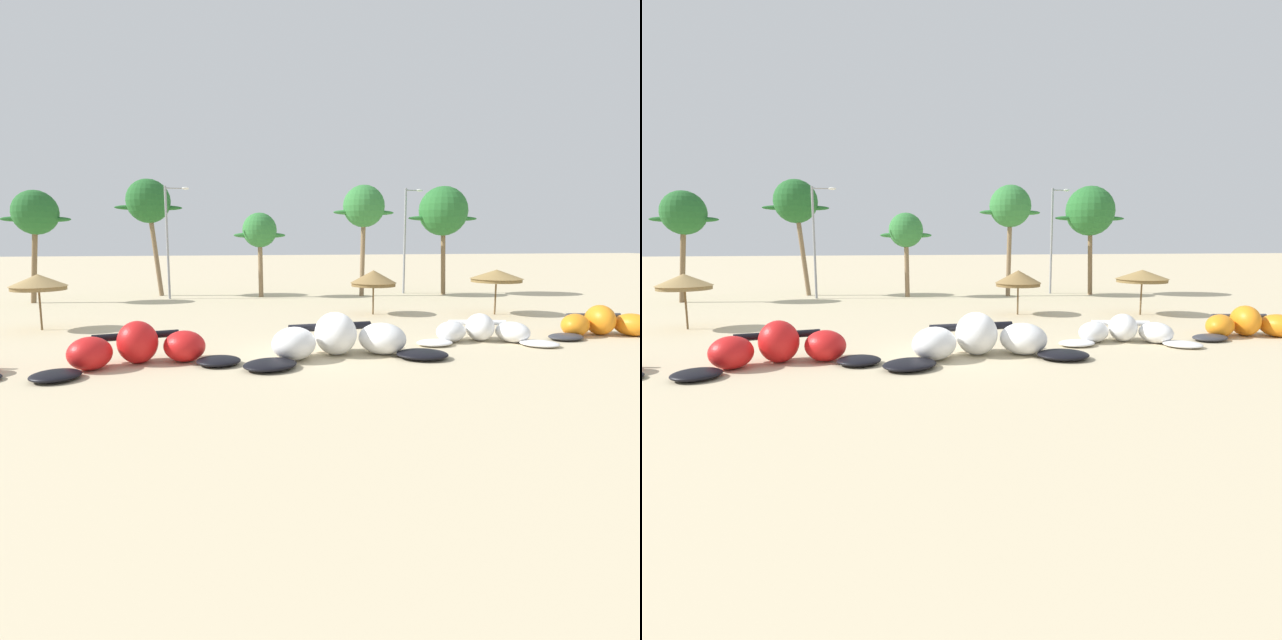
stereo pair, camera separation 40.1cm
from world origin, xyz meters
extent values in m
plane|color=beige|center=(0.00, 0.00, 0.00)|extent=(260.00, 260.00, 0.00)
ellipsoid|color=black|center=(-8.86, -2.42, 0.16)|extent=(2.12, 2.08, 0.31)
ellipsoid|color=red|center=(-8.07, -1.16, 0.58)|extent=(1.98, 2.05, 1.15)
ellipsoid|color=red|center=(-6.57, -0.45, 0.78)|extent=(1.75, 1.85, 1.55)
ellipsoid|color=red|center=(-4.91, -0.52, 0.58)|extent=(2.16, 2.16, 1.15)
ellipsoid|color=black|center=(-3.69, -1.37, 0.16)|extent=(1.79, 1.68, 0.31)
cylinder|color=black|center=(-6.68, 0.10, 0.92)|extent=(3.08, 0.89, 0.28)
cube|color=black|center=(-6.54, -0.60, 0.78)|extent=(1.21, 0.79, 0.04)
ellipsoid|color=black|center=(-1.94, -2.36, 0.17)|extent=(2.47, 2.30, 0.33)
ellipsoid|color=white|center=(-0.90, -1.07, 0.62)|extent=(2.39, 2.52, 1.24)
ellipsoid|color=white|center=(0.85, -0.47, 0.84)|extent=(1.79, 2.10, 1.67)
ellipsoid|color=white|center=(2.67, -0.76, 0.62)|extent=(2.51, 2.55, 1.24)
ellipsoid|color=black|center=(3.91, -1.85, 0.17)|extent=(2.32, 2.08, 0.33)
cylinder|color=black|center=(0.79, 0.22, 0.99)|extent=(3.45, 0.61, 0.31)
cube|color=black|center=(0.86, -0.66, 0.84)|extent=(1.31, 0.81, 0.04)
ellipsoid|color=white|center=(5.40, 0.38, 0.12)|extent=(1.72, 1.38, 0.24)
ellipsoid|color=white|center=(6.45, 1.04, 0.45)|extent=(2.01, 1.97, 0.90)
ellipsoid|color=white|center=(7.84, 1.04, 0.61)|extent=(1.57, 1.85, 1.22)
ellipsoid|color=white|center=(9.06, 0.39, 0.45)|extent=(1.71, 1.93, 0.90)
ellipsoid|color=white|center=(9.67, -0.69, 0.12)|extent=(2.01, 1.91, 0.24)
cylinder|color=white|center=(7.97, 1.59, 0.73)|extent=(2.56, 0.85, 0.23)
cube|color=white|center=(7.80, 0.89, 0.61)|extent=(1.05, 0.79, 0.04)
ellipsoid|color=#333338|center=(11.72, 0.38, 0.14)|extent=(1.90, 1.52, 0.28)
ellipsoid|color=orange|center=(12.73, 1.13, 0.53)|extent=(2.08, 2.08, 1.05)
ellipsoid|color=orange|center=(14.13, 1.24, 0.71)|extent=(1.50, 1.88, 1.42)
ellipsoid|color=orange|center=(15.42, 0.67, 0.53)|extent=(1.85, 2.07, 1.05)
cylinder|color=#333338|center=(14.23, 1.83, 0.83)|extent=(2.62, 0.67, 0.24)
cube|color=#333338|center=(14.11, 1.07, 0.71)|extent=(1.04, 0.76, 0.04)
cylinder|color=brown|center=(-12.27, 7.90, 1.10)|extent=(0.10, 0.10, 2.20)
cone|color=#9E7F4C|center=(-12.27, 7.90, 2.50)|extent=(2.70, 2.70, 0.59)
cylinder|color=olive|center=(-12.27, 7.90, 2.10)|extent=(2.57, 2.57, 0.20)
cylinder|color=brown|center=(5.59, 9.88, 0.95)|extent=(0.10, 0.10, 1.91)
cone|color=olive|center=(5.59, 9.88, 2.29)|extent=(2.77, 2.77, 0.76)
cylinder|color=brown|center=(5.59, 9.88, 1.81)|extent=(2.63, 2.63, 0.20)
cylinder|color=brown|center=(12.80, 8.43, 1.08)|extent=(0.10, 0.10, 2.16)
cone|color=olive|center=(12.80, 8.43, 2.43)|extent=(3.11, 3.11, 0.55)
cylinder|color=olive|center=(12.80, 8.43, 2.06)|extent=(2.96, 2.96, 0.20)
cylinder|color=brown|center=(-16.12, 20.19, 3.17)|extent=(0.94, 0.36, 6.34)
sphere|color=#236028|center=(-15.82, 20.19, 6.34)|extent=(3.08, 3.08, 3.08)
ellipsoid|color=#236028|center=(-17.06, 20.19, 5.88)|extent=(2.16, 0.50, 0.36)
ellipsoid|color=#236028|center=(-14.59, 20.19, 5.88)|extent=(2.16, 0.50, 0.36)
cylinder|color=#7F6647|center=(-8.26, 23.43, 3.72)|extent=(1.05, 0.36, 7.44)
sphere|color=#236028|center=(-8.60, 23.43, 7.44)|extent=(3.41, 3.41, 3.41)
ellipsoid|color=#236028|center=(-9.97, 23.43, 6.93)|extent=(2.38, 0.50, 0.36)
ellipsoid|color=#236028|center=(-7.24, 23.43, 6.93)|extent=(2.38, 0.50, 0.36)
cylinder|color=#7F6647|center=(-0.17, 20.91, 2.60)|extent=(0.39, 0.36, 5.19)
sphere|color=#337A38|center=(-0.19, 20.91, 5.19)|extent=(2.66, 2.66, 2.66)
ellipsoid|color=#337A38|center=(-1.25, 20.91, 4.79)|extent=(1.86, 0.50, 0.36)
ellipsoid|color=#337A38|center=(0.88, 20.91, 4.79)|extent=(1.86, 0.50, 0.36)
cylinder|color=#7F6647|center=(7.85, 20.08, 3.52)|extent=(0.46, 0.36, 7.05)
sphere|color=#337A38|center=(7.90, 20.08, 7.05)|extent=(3.27, 3.27, 3.27)
ellipsoid|color=#337A38|center=(6.59, 20.08, 6.56)|extent=(2.29, 0.50, 0.36)
ellipsoid|color=#337A38|center=(9.21, 20.08, 6.56)|extent=(2.29, 0.50, 0.36)
cylinder|color=brown|center=(14.58, 19.87, 3.37)|extent=(0.61, 0.36, 6.74)
sphere|color=#286B2D|center=(14.46, 19.87, 6.73)|extent=(3.93, 3.93, 3.93)
ellipsoid|color=#286B2D|center=(12.89, 19.87, 6.14)|extent=(2.75, 0.50, 0.36)
ellipsoid|color=#286B2D|center=(16.03, 19.87, 6.14)|extent=(2.75, 0.50, 0.36)
cylinder|color=gray|center=(-7.10, 20.97, 4.19)|extent=(0.18, 0.18, 8.39)
cylinder|color=gray|center=(-6.37, 20.97, 8.24)|extent=(1.46, 0.10, 0.10)
ellipsoid|color=silver|center=(-5.64, 20.97, 8.24)|extent=(0.56, 0.24, 0.20)
cylinder|color=gray|center=(11.81, 21.35, 4.30)|extent=(0.18, 0.18, 8.60)
cylinder|color=gray|center=(12.39, 21.35, 8.45)|extent=(1.18, 0.10, 0.10)
ellipsoid|color=silver|center=(12.98, 21.35, 8.45)|extent=(0.56, 0.24, 0.20)
camera|label=1|loc=(-3.77, -20.14, 4.50)|focal=29.40mm
camera|label=2|loc=(-3.38, -20.22, 4.50)|focal=29.40mm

